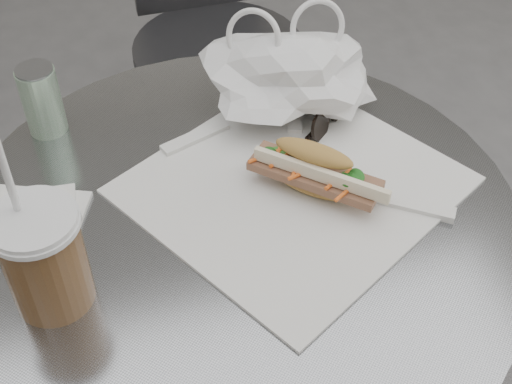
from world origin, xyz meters
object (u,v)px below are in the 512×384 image
object	(u,v)px
chair_far	(216,85)
sunglasses	(327,118)
banh_mi	(314,170)
drink_can	(42,100)
iced_coffee	(44,257)
cafe_table	(240,334)

from	to	relation	value
chair_far	sunglasses	bearing A→B (deg)	91.33
banh_mi	chair_far	bearing A→B (deg)	129.88
drink_can	sunglasses	bearing A→B (deg)	-15.46
sunglasses	drink_can	size ratio (longest dim) A/B	0.79
banh_mi	sunglasses	size ratio (longest dim) A/B	2.51
banh_mi	iced_coffee	xyz separation A→B (m)	(-0.35, -0.08, 0.03)
banh_mi	iced_coffee	size ratio (longest dim) A/B	0.73
chair_far	cafe_table	bearing A→B (deg)	78.81
sunglasses	drink_can	world-z (taller)	drink_can
cafe_table	iced_coffee	distance (m)	0.43
banh_mi	iced_coffee	world-z (taller)	iced_coffee
iced_coffee	drink_can	size ratio (longest dim) A/B	2.73
banh_mi	sunglasses	bearing A→B (deg)	105.27
chair_far	sunglasses	world-z (taller)	sunglasses
sunglasses	banh_mi	bearing A→B (deg)	-159.81
cafe_table	chair_far	bearing A→B (deg)	79.24
iced_coffee	sunglasses	xyz separation A→B (m)	(0.42, 0.21, -0.05)
cafe_table	chair_far	world-z (taller)	chair_far
sunglasses	iced_coffee	bearing A→B (deg)	164.42
chair_far	banh_mi	distance (m)	0.91
chair_far	drink_can	distance (m)	0.82
cafe_table	banh_mi	world-z (taller)	banh_mi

